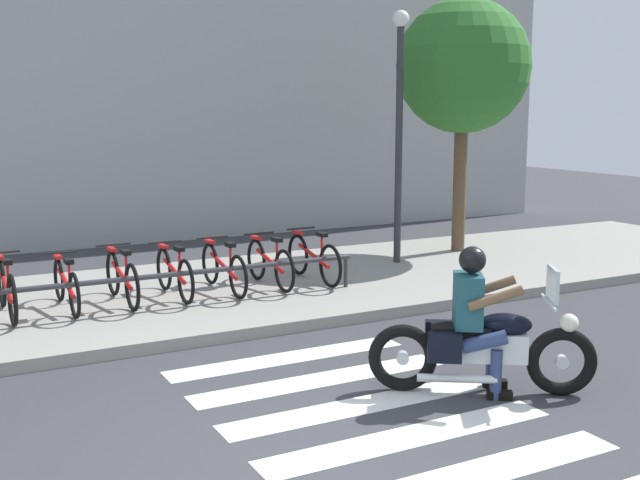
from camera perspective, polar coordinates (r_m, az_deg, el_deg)
ground_plane at (r=6.36m, az=-1.74°, el=-16.05°), size 48.00×48.00×0.00m
sidewalk at (r=11.20m, az=-14.17°, el=-4.54°), size 24.00×4.40×0.15m
crosswalk_stripe_1 at (r=6.27m, az=10.89°, el=-16.55°), size 2.80×0.40×0.01m
crosswalk_stripe_2 at (r=6.85m, az=6.58°, el=-14.10°), size 2.80×0.40×0.01m
crosswalk_stripe_3 at (r=7.47m, az=3.03°, el=-11.99°), size 2.80×0.40×0.01m
crosswalk_stripe_4 at (r=8.12m, az=0.08°, el=-10.17°), size 2.80×0.40×0.01m
crosswalk_stripe_5 at (r=8.80m, az=-2.40°, el=-8.61°), size 2.80×0.40×0.01m
motorcycle at (r=7.79m, az=11.85°, el=-7.65°), size 1.93×1.29×1.26m
rider at (r=7.68m, az=11.37°, el=-5.00°), size 0.77×0.73×1.46m
bicycle_0 at (r=10.59m, az=-21.97°, el=-3.36°), size 0.48×1.71×0.78m
bicycle_1 at (r=10.69m, az=-18.08°, el=-3.15°), size 0.48×1.62×0.72m
bicycle_2 at (r=10.82m, az=-14.29°, el=-2.71°), size 0.48×1.64×0.77m
bicycle_3 at (r=11.01m, az=-10.62°, el=-2.40°), size 0.48×1.58×0.75m
bicycle_4 at (r=11.24m, az=-7.08°, el=-2.05°), size 0.48×1.70×0.75m
bicycle_5 at (r=11.52m, az=-3.70°, el=-1.71°), size 0.48×1.61×0.76m
bicycle_6 at (r=11.83m, az=-0.48°, el=-1.35°), size 0.48×1.69×0.78m
bike_rack at (r=10.48m, az=-9.72°, el=-2.54°), size 4.97×0.07×0.49m
street_lamp at (r=13.20m, az=5.82°, el=9.01°), size 0.28×0.28×4.34m
tree_near_rack at (r=14.49m, az=10.43°, el=12.33°), size 2.40×2.40×4.71m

